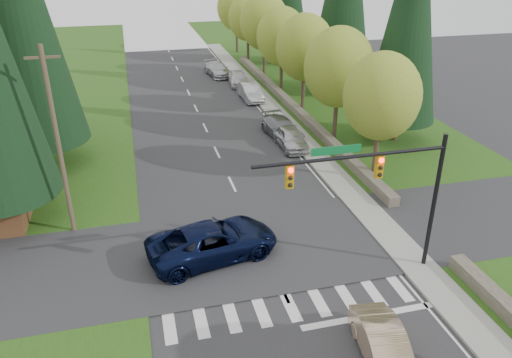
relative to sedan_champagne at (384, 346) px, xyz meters
name	(u,v)px	position (x,y,z in m)	size (l,w,h in m)	color
grass_east	(383,141)	(10.58, 20.56, -0.67)	(14.00, 110.00, 0.06)	#2B4C14
grass_west	(28,176)	(-15.42, 20.56, -0.67)	(14.00, 110.00, 0.06)	#2B4C14
cross_street	(262,247)	(-2.42, 8.56, -0.70)	(120.00, 8.00, 0.10)	#28282B
sidewalk_east	(301,138)	(4.48, 22.56, -0.64)	(1.80, 80.00, 0.13)	gray
curb_east	(290,139)	(3.63, 22.56, -0.64)	(0.20, 80.00, 0.13)	gray
stone_wall_north	(290,104)	(6.18, 30.56, -0.35)	(0.70, 40.00, 0.70)	#4C4438
traffic_signal	(381,179)	(1.95, 5.06, 4.28)	(8.70, 0.37, 6.80)	black
utility_pole	(58,143)	(-11.92, 12.56, 4.44)	(1.60, 0.24, 10.00)	#473828
decid_tree_0	(382,97)	(6.78, 14.56, 4.89)	(4.80, 4.80, 8.37)	#38281C
decid_tree_1	(339,67)	(6.88, 21.56, 5.09)	(5.20, 5.20, 8.80)	#38281C
decid_tree_2	(305,48)	(6.68, 28.56, 5.22)	(5.00, 5.00, 8.82)	#38281C
decid_tree_3	(282,37)	(6.78, 35.56, 4.96)	(5.00, 5.00, 8.55)	#38281C
decid_tree_4	(264,22)	(6.88, 42.56, 5.36)	(5.40, 5.40, 9.18)	#38281C
decid_tree_5	(248,18)	(6.68, 49.56, 4.83)	(4.80, 4.80, 8.30)	#38281C
decid_tree_6	(236,8)	(6.78, 56.56, 5.16)	(5.20, 5.20, 8.86)	#38281C
conifer_w_e	(1,1)	(-16.42, 28.56, 9.59)	(5.78, 5.78, 18.80)	#38281C
conifer_e_a	(411,10)	(11.58, 20.56, 9.09)	(5.44, 5.44, 17.80)	#38281C
sedan_champagne	(384,346)	(0.00, 0.00, 0.00)	(1.49, 4.28, 1.41)	#D3B18D
suv_navy	(213,241)	(-4.99, 8.32, 0.20)	(2.99, 6.48, 1.80)	black
parked_car_a	(291,138)	(3.18, 21.15, 0.07)	(1.84, 4.57, 1.56)	#BBBABF
parked_car_b	(282,128)	(3.18, 23.42, 0.04)	(2.10, 5.16, 1.50)	slate
parked_car_c	(250,92)	(3.18, 33.95, 0.09)	(1.68, 4.81, 1.59)	#B1B0B5
parked_car_d	(238,78)	(3.18, 39.58, 0.08)	(1.85, 4.59, 1.56)	silver
parked_car_e	(218,69)	(1.78, 44.19, 0.04)	(2.10, 5.16, 1.50)	#B1B2B7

